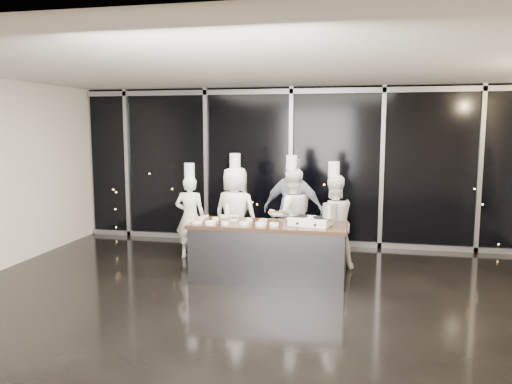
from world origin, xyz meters
TOP-DOWN VIEW (x-y plane):
  - ground at (0.00, 0.00)m, footprint 9.00×9.00m
  - room_shell at (0.18, 0.00)m, footprint 9.02×7.02m
  - window_wall at (0.00, 3.43)m, footprint 8.90×0.11m
  - demo_counter at (0.00, 0.90)m, footprint 2.46×0.86m
  - stove at (0.66, 0.90)m, footprint 0.68×0.50m
  - frying_pan at (0.36, 0.99)m, footprint 0.54×0.36m
  - stock_pot at (0.96, 0.84)m, footprint 0.26×0.26m
  - prep_bowls at (-0.58, 0.88)m, footprint 1.39×0.74m
  - squeeze_bottle at (-0.76, 1.24)m, footprint 0.07×0.07m
  - chef_far_left at (-1.64, 1.89)m, footprint 0.58×0.40m
  - chef_left at (-0.79, 1.90)m, footprint 0.93×0.71m
  - chef_center at (0.23, 1.86)m, footprint 1.00×0.89m
  - guest at (0.26, 1.92)m, footprint 1.18×0.68m
  - chef_right at (0.96, 1.74)m, footprint 0.95×0.86m

SIDE VIEW (x-z plane):
  - ground at x=0.00m, z-range 0.00..0.00m
  - demo_counter at x=0.00m, z-range 0.00..0.90m
  - chef_far_left at x=-1.64m, z-range -0.09..1.66m
  - chef_right at x=0.96m, z-range -0.10..1.72m
  - chef_center at x=0.23m, z-range -0.11..1.81m
  - chef_left at x=-0.79m, z-range -0.10..1.83m
  - prep_bowls at x=-0.58m, z-range 0.90..0.95m
  - guest at x=0.26m, z-range 0.00..1.89m
  - stove at x=0.66m, z-range 0.89..1.03m
  - squeeze_bottle at x=-0.76m, z-range 0.89..1.15m
  - frying_pan at x=0.36m, z-range 1.04..1.09m
  - stock_pot at x=0.96m, z-range 1.04..1.26m
  - window_wall at x=0.00m, z-range 0.00..3.20m
  - room_shell at x=0.18m, z-range 0.64..3.85m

